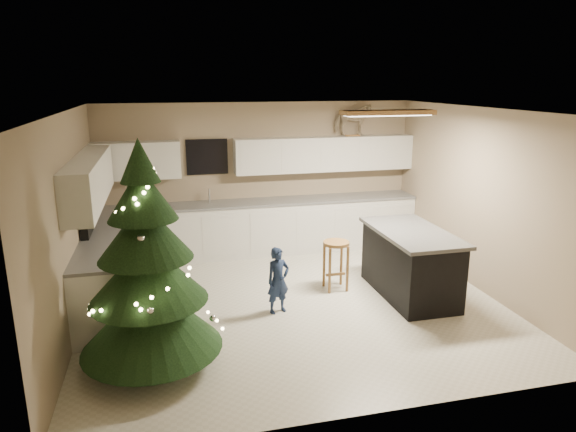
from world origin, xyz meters
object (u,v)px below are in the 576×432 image
at_px(island, 410,263).
at_px(bar_stool, 336,253).
at_px(rocking_horse, 353,119).
at_px(toddler, 278,280).
at_px(christmas_tree, 148,278).

bearing_deg(island, bar_stool, 154.88).
bearing_deg(rocking_horse, toddler, 142.77).
distance_m(bar_stool, rocking_horse, 2.80).
height_order(bar_stool, toddler, toddler).
relative_size(island, christmas_tree, 0.70).
xyz_separation_m(bar_stool, christmas_tree, (-2.56, -1.53, 0.46)).
distance_m(bar_stool, christmas_tree, 3.02).
xyz_separation_m(toddler, rocking_horse, (1.93, 2.53, 1.85)).
distance_m(island, rocking_horse, 3.02).
bearing_deg(bar_stool, island, -25.12).
xyz_separation_m(island, toddler, (-1.93, -0.11, -0.04)).
distance_m(christmas_tree, toddler, 1.94).
bearing_deg(island, christmas_tree, -162.90).
bearing_deg(christmas_tree, rocking_horse, 44.87).
bearing_deg(christmas_tree, bar_stool, 30.75).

